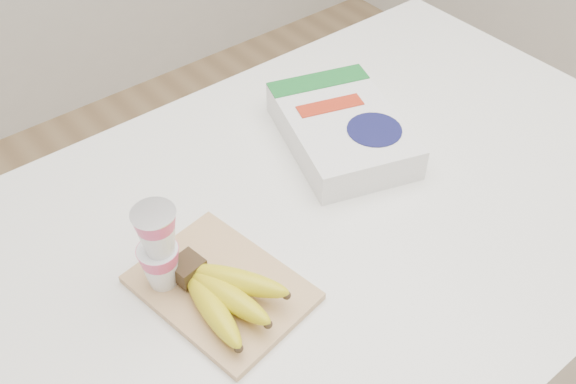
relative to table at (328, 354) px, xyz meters
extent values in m
cube|color=white|center=(0.00, 0.00, 0.00)|extent=(1.37, 0.91, 1.03)
cube|color=#E1A97B|center=(-0.29, -0.03, 0.52)|extent=(0.24, 0.30, 0.01)
cube|color=#382816|center=(-0.32, 0.01, 0.55)|extent=(0.05, 0.05, 0.03)
ellipsoid|color=yellow|center=(-0.33, -0.08, 0.55)|extent=(0.06, 0.18, 0.05)
sphere|color=#382816|center=(-0.34, -0.16, 0.55)|extent=(0.01, 0.01, 0.01)
ellipsoid|color=yellow|center=(-0.30, -0.07, 0.55)|extent=(0.07, 0.18, 0.05)
sphere|color=#382816|center=(-0.28, -0.15, 0.55)|extent=(0.01, 0.01, 0.01)
ellipsoid|color=yellow|center=(-0.27, -0.06, 0.56)|extent=(0.12, 0.17, 0.05)
sphere|color=#382816|center=(-0.23, -0.13, 0.56)|extent=(0.01, 0.01, 0.01)
cylinder|color=silver|center=(-0.35, 0.03, 0.68)|extent=(0.07, 0.07, 0.00)
cube|color=white|center=(0.11, 0.13, 0.55)|extent=(0.30, 0.36, 0.07)
cube|color=#186C29|center=(0.15, 0.25, 0.58)|extent=(0.22, 0.12, 0.00)
cylinder|color=#121344|center=(0.13, 0.06, 0.58)|extent=(0.13, 0.13, 0.00)
cube|color=#B32A14|center=(0.12, 0.17, 0.58)|extent=(0.14, 0.08, 0.00)
camera|label=1|loc=(-0.59, -0.59, 1.34)|focal=40.00mm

